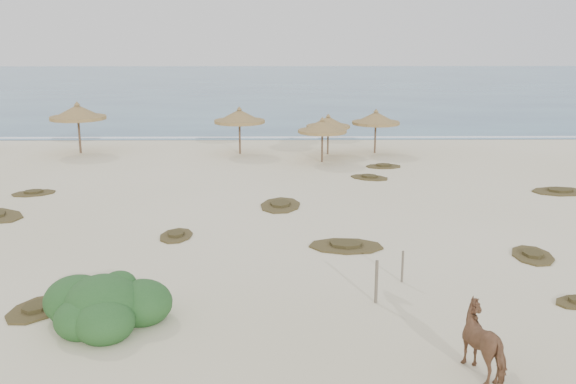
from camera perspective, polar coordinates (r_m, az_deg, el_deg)
name	(u,v)px	position (r m, az deg, el deg)	size (l,w,h in m)	color
ground	(265,278)	(19.02, -2.09, -7.61)	(160.00, 160.00, 0.00)	beige
ocean	(277,84)	(92.95, -1.01, 9.62)	(200.00, 100.00, 0.01)	navy
foam_line	(273,138)	(44.24, -1.31, 4.85)	(70.00, 0.60, 0.01)	white
palapa_1	(78,113)	(40.16, -18.19, 6.69)	(4.18, 4.18, 3.09)	brown
palapa_2	(239,117)	(38.07, -4.34, 6.66)	(3.81, 3.81, 2.83)	brown
palapa_3	(322,127)	(35.52, 3.07, 5.79)	(3.19, 3.19, 2.53)	brown
palapa_4	(328,123)	(37.94, 3.59, 6.16)	(3.26, 3.26, 2.41)	brown
palapa_5	(376,119)	(38.58, 7.81, 6.47)	(2.92, 2.92, 2.66)	brown
horse	(487,342)	(14.36, 17.30, -12.64)	(0.77, 1.68, 1.42)	#956444
fence_post_near	(376,282)	(17.26, 7.87, -7.91)	(0.09, 0.09, 1.19)	#665E4D
fence_post_far	(403,267)	(18.80, 10.14, -6.55)	(0.07, 0.07, 0.95)	#665E4D
bush	(105,306)	(16.62, -15.97, -9.69)	(3.22, 2.84, 1.44)	#2F5F29
scrub_2	(176,235)	(23.02, -9.92, -3.80)	(1.27, 1.83, 0.16)	brown
scrub_3	(280,205)	(26.64, -0.68, -1.15)	(1.96, 2.74, 0.16)	brown
scrub_4	(533,255)	(22.15, 20.91, -5.25)	(1.53, 2.13, 0.16)	brown
scrub_5	(560,191)	(31.48, 23.04, 0.08)	(2.70, 1.86, 0.16)	brown
scrub_6	(34,193)	(30.83, -21.67, -0.06)	(2.21, 1.85, 0.16)	brown
scrub_7	(369,177)	(32.02, 7.25, 1.32)	(2.30, 2.03, 0.16)	brown
scrub_9	(346,246)	(21.69, 5.17, -4.76)	(2.67, 1.86, 0.16)	brown
scrub_10	(384,166)	(34.83, 8.49, 2.30)	(2.01, 1.39, 0.16)	brown
scrub_11	(37,309)	(18.08, -21.44, -9.62)	(1.78, 2.22, 0.16)	brown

